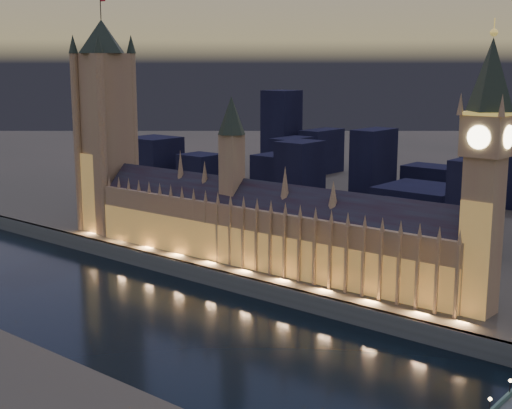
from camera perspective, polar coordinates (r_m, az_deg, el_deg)
The scene contains 6 objects.
ground_plane at distance 298.51m, azimuth -7.61°, elevation -8.64°, with size 2000.00×2000.00×0.00m, color black.
embankment_wall at distance 324.72m, azimuth -2.27°, elevation -6.15°, with size 2000.00×2.50×8.00m, color #465145.
palace_of_westminster at distance 332.00m, azimuth 0.51°, elevation -1.76°, with size 202.00×26.31×78.00m.
victoria_tower at distance 406.08m, azimuth -12.00°, elevation 6.86°, with size 31.68×31.68×128.32m.
elizabeth_tower at distance 271.65m, azimuth 17.94°, elevation 3.82°, with size 18.00×18.00×108.53m.
city_backdrop at distance 471.74m, azimuth 18.38°, elevation 2.03°, with size 471.37×215.63×76.61m.
Camera 1 is at (208.42, -188.39, 100.86)m, focal length 50.00 mm.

